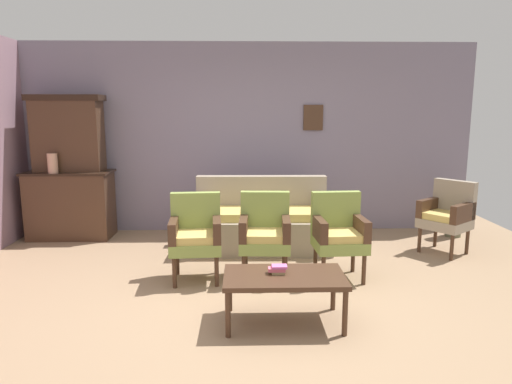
{
  "coord_description": "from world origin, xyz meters",
  "views": [
    {
      "loc": [
        -0.1,
        -4.04,
        1.76
      ],
      "look_at": [
        0.04,
        1.03,
        0.85
      ],
      "focal_mm": 32.18,
      "sensor_mm": 36.0,
      "label": 1
    }
  ],
  "objects_px": {
    "floral_couch": "(262,223)",
    "floor_vase_by_wall": "(455,209)",
    "armchair_near_cabinet": "(265,232)",
    "armchair_by_doorway": "(339,232)",
    "vase_on_cabinet": "(53,163)",
    "armchair_near_couch_end": "(196,233)",
    "book_stack_on_table": "(278,269)",
    "coffee_table": "(284,280)",
    "side_cabinet": "(71,204)",
    "wingback_chair_by_fireplace": "(447,213)"
  },
  "relations": [
    {
      "from": "floral_couch",
      "to": "floor_vase_by_wall",
      "type": "height_order",
      "value": "floral_couch"
    },
    {
      "from": "armchair_near_cabinet",
      "to": "armchair_by_doorway",
      "type": "distance_m",
      "value": 0.78
    },
    {
      "from": "armchair_near_cabinet",
      "to": "armchair_by_doorway",
      "type": "height_order",
      "value": "same"
    },
    {
      "from": "vase_on_cabinet",
      "to": "armchair_near_couch_end",
      "type": "height_order",
      "value": "vase_on_cabinet"
    },
    {
      "from": "floor_vase_by_wall",
      "to": "vase_on_cabinet",
      "type": "bearing_deg",
      "value": -179.22
    },
    {
      "from": "armchair_near_cabinet",
      "to": "floor_vase_by_wall",
      "type": "height_order",
      "value": "armchair_near_cabinet"
    },
    {
      "from": "floral_couch",
      "to": "armchair_near_couch_end",
      "type": "distance_m",
      "value": 1.32
    },
    {
      "from": "book_stack_on_table",
      "to": "coffee_table",
      "type": "bearing_deg",
      "value": -30.39
    },
    {
      "from": "coffee_table",
      "to": "floor_vase_by_wall",
      "type": "bearing_deg",
      "value": 44.76
    },
    {
      "from": "side_cabinet",
      "to": "book_stack_on_table",
      "type": "relative_size",
      "value": 7.41
    },
    {
      "from": "armchair_near_cabinet",
      "to": "side_cabinet",
      "type": "bearing_deg",
      "value": 148.26
    },
    {
      "from": "coffee_table",
      "to": "floor_vase_by_wall",
      "type": "distance_m",
      "value": 3.69
    },
    {
      "from": "floral_couch",
      "to": "armchair_by_doorway",
      "type": "distance_m",
      "value": 1.33
    },
    {
      "from": "armchair_near_couch_end",
      "to": "wingback_chair_by_fireplace",
      "type": "relative_size",
      "value": 1.0
    },
    {
      "from": "armchair_by_doorway",
      "to": "wingback_chair_by_fireplace",
      "type": "distance_m",
      "value": 1.72
    },
    {
      "from": "armchair_by_doorway",
      "to": "coffee_table",
      "type": "relative_size",
      "value": 0.9
    },
    {
      "from": "armchair_near_cabinet",
      "to": "wingback_chair_by_fireplace",
      "type": "bearing_deg",
      "value": 19.01
    },
    {
      "from": "side_cabinet",
      "to": "floor_vase_by_wall",
      "type": "xyz_separation_m",
      "value": [
        5.35,
        -0.1,
        -0.08
      ]
    },
    {
      "from": "armchair_near_couch_end",
      "to": "floor_vase_by_wall",
      "type": "xyz_separation_m",
      "value": [
        3.45,
        1.56,
        -0.11
      ]
    },
    {
      "from": "coffee_table",
      "to": "book_stack_on_table",
      "type": "distance_m",
      "value": 0.1
    },
    {
      "from": "armchair_near_couch_end",
      "to": "armchair_near_cabinet",
      "type": "relative_size",
      "value": 1.0
    },
    {
      "from": "wingback_chair_by_fireplace",
      "to": "book_stack_on_table",
      "type": "relative_size",
      "value": 5.77
    },
    {
      "from": "armchair_near_cabinet",
      "to": "armchair_near_couch_end",
      "type": "bearing_deg",
      "value": -177.26
    },
    {
      "from": "floral_couch",
      "to": "book_stack_on_table",
      "type": "bearing_deg",
      "value": -88.56
    },
    {
      "from": "armchair_near_couch_end",
      "to": "book_stack_on_table",
      "type": "xyz_separation_m",
      "value": [
        0.78,
        -1.01,
        -0.04
      ]
    },
    {
      "from": "book_stack_on_table",
      "to": "floor_vase_by_wall",
      "type": "distance_m",
      "value": 3.7
    },
    {
      "from": "side_cabinet",
      "to": "armchair_near_couch_end",
      "type": "height_order",
      "value": "side_cabinet"
    },
    {
      "from": "side_cabinet",
      "to": "armchair_near_couch_end",
      "type": "distance_m",
      "value": 2.52
    },
    {
      "from": "vase_on_cabinet",
      "to": "armchair_by_doorway",
      "type": "bearing_deg",
      "value": -22.6
    },
    {
      "from": "coffee_table",
      "to": "armchair_near_cabinet",
      "type": "bearing_deg",
      "value": 95.96
    },
    {
      "from": "side_cabinet",
      "to": "floral_couch",
      "type": "bearing_deg",
      "value": -12.28
    },
    {
      "from": "wingback_chair_by_fireplace",
      "to": "book_stack_on_table",
      "type": "distance_m",
      "value": 2.89
    },
    {
      "from": "side_cabinet",
      "to": "armchair_near_cabinet",
      "type": "xyz_separation_m",
      "value": [
        2.62,
        -1.62,
        0.03
      ]
    },
    {
      "from": "armchair_by_doorway",
      "to": "book_stack_on_table",
      "type": "xyz_separation_m",
      "value": [
        -0.71,
        -1.02,
        -0.04
      ]
    },
    {
      "from": "side_cabinet",
      "to": "floral_couch",
      "type": "distance_m",
      "value": 2.69
    },
    {
      "from": "armchair_near_couch_end",
      "to": "book_stack_on_table",
      "type": "bearing_deg",
      "value": -52.14
    },
    {
      "from": "vase_on_cabinet",
      "to": "wingback_chair_by_fireplace",
      "type": "bearing_deg",
      "value": -7.42
    },
    {
      "from": "armchair_near_cabinet",
      "to": "floor_vase_by_wall",
      "type": "distance_m",
      "value": 3.13
    },
    {
      "from": "book_stack_on_table",
      "to": "floral_couch",
      "type": "bearing_deg",
      "value": 91.44
    },
    {
      "from": "side_cabinet",
      "to": "floral_couch",
      "type": "xyz_separation_m",
      "value": [
        2.63,
        -0.57,
        -0.14
      ]
    },
    {
      "from": "armchair_by_doorway",
      "to": "wingback_chair_by_fireplace",
      "type": "height_order",
      "value": "same"
    },
    {
      "from": "vase_on_cabinet",
      "to": "floral_couch",
      "type": "bearing_deg",
      "value": -8.19
    },
    {
      "from": "side_cabinet",
      "to": "armchair_near_couch_end",
      "type": "relative_size",
      "value": 1.28
    },
    {
      "from": "armchair_by_doorway",
      "to": "coffee_table",
      "type": "xyz_separation_m",
      "value": [
        -0.66,
        -1.05,
        -0.12
      ]
    },
    {
      "from": "armchair_near_couch_end",
      "to": "floor_vase_by_wall",
      "type": "relative_size",
      "value": 1.16
    },
    {
      "from": "floral_couch",
      "to": "armchair_near_couch_end",
      "type": "bearing_deg",
      "value": -124.0
    },
    {
      "from": "armchair_near_cabinet",
      "to": "book_stack_on_table",
      "type": "xyz_separation_m",
      "value": [
        0.06,
        -1.04,
        -0.04
      ]
    },
    {
      "from": "coffee_table",
      "to": "floor_vase_by_wall",
      "type": "relative_size",
      "value": 1.29
    },
    {
      "from": "wingback_chair_by_fireplace",
      "to": "armchair_near_cabinet",
      "type": "bearing_deg",
      "value": -160.99
    },
    {
      "from": "vase_on_cabinet",
      "to": "book_stack_on_table",
      "type": "relative_size",
      "value": 1.69
    }
  ]
}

